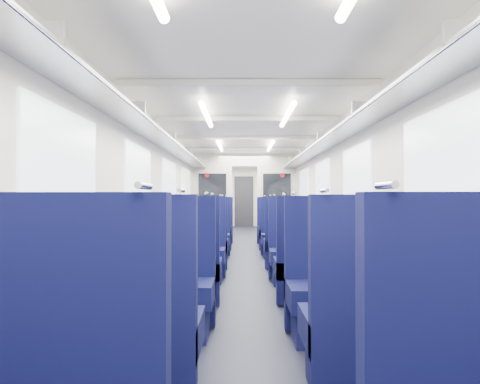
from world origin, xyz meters
name	(u,v)px	position (x,y,z in m)	size (l,w,h in m)	color
floor	(246,257)	(0.00, 0.00, 0.00)	(2.80, 18.00, 0.01)	black
ceiling	(246,136)	(0.00, 0.00, 2.35)	(2.80, 18.00, 0.01)	white
wall_left	(174,196)	(-1.40, 0.00, 1.18)	(0.02, 18.00, 2.35)	silver
dado_left	(174,238)	(-1.39, 0.00, 0.35)	(0.03, 17.90, 0.70)	#0F1134
wall_right	(318,196)	(1.40, 0.00, 1.18)	(0.02, 18.00, 2.35)	silver
dado_right	(317,238)	(1.39, 0.00, 0.35)	(0.03, 17.90, 0.70)	#0F1134
wall_far	(244,197)	(0.00, 9.00, 1.18)	(2.80, 0.02, 2.35)	silver
luggage_rack_left	(183,155)	(-1.21, 0.00, 1.97)	(0.36, 17.40, 0.18)	#B2B5BA
luggage_rack_right	(308,155)	(1.21, 0.00, 1.97)	(0.36, 17.40, 0.18)	#B2B5BA
windows	(246,182)	(0.00, -0.46, 1.42)	(2.78, 15.60, 0.75)	white
ceiling_fittings	(246,137)	(0.00, -0.26, 2.29)	(2.70, 16.06, 0.11)	silver
end_door	(244,201)	(0.00, 8.94, 1.00)	(0.75, 0.06, 2.00)	black
bulkhead	(245,194)	(0.00, 3.38, 1.23)	(2.80, 0.10, 2.35)	silver
seat_4	(103,338)	(-0.83, -5.99, 0.37)	(1.07, 0.59, 1.19)	#0D103F
seat_5	(399,334)	(0.83, -5.91, 0.37)	(1.07, 0.59, 1.19)	#0D103F
seat_6	(151,290)	(-0.83, -4.75, 0.37)	(1.07, 0.59, 1.19)	#0D103F
seat_7	(352,293)	(0.83, -4.86, 0.37)	(1.07, 0.59, 1.19)	#0D103F
seat_8	(171,270)	(-0.83, -3.75, 0.37)	(1.07, 0.59, 1.19)	#0D103F
seat_9	(324,269)	(0.83, -3.68, 0.37)	(1.07, 0.59, 1.19)	#0D103F
seat_10	(186,254)	(-0.83, -2.46, 0.37)	(1.07, 0.59, 1.19)	#0D103F
seat_11	(309,255)	(0.83, -2.58, 0.37)	(1.07, 0.59, 1.19)	#0D103F
seat_12	(194,246)	(-0.83, -1.46, 0.37)	(1.07, 0.59, 1.19)	#0D103F
seat_13	(297,245)	(0.83, -1.37, 0.37)	(1.07, 0.59, 1.19)	#0D103F
seat_14	(202,238)	(-0.83, -0.17, 0.37)	(1.07, 0.59, 1.19)	#0D103F
seat_15	(289,238)	(0.83, -0.13, 0.37)	(1.07, 0.59, 1.19)	#0D103F
seat_16	(207,233)	(-0.83, 0.97, 0.37)	(1.07, 0.59, 1.19)	#0D103F
seat_17	(283,233)	(0.83, 0.99, 0.37)	(1.07, 0.59, 1.19)	#0D103F
seat_18	(211,230)	(-0.83, 2.08, 0.37)	(1.07, 0.59, 1.19)	#0D103F
seat_19	(279,230)	(0.83, 2.01, 0.37)	(1.07, 0.59, 1.19)	#0D103F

